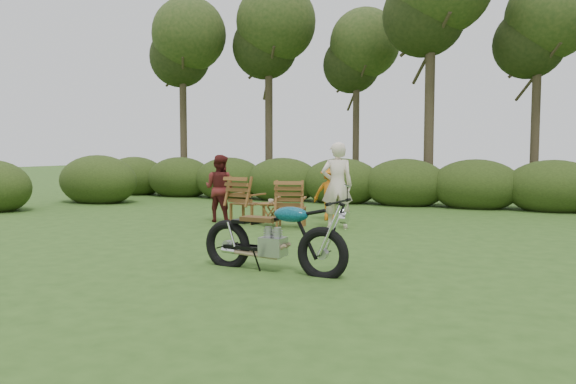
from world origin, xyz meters
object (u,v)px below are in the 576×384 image
at_px(motorcycle, 273,271).
at_px(adult_b, 220,222).
at_px(lawn_chair_left, 248,223).
at_px(lawn_chair_right, 291,227).
at_px(cup, 271,201).
at_px(adult_a, 337,228).
at_px(side_table, 270,214).
at_px(child, 330,220).

relative_size(motorcycle, adult_b, 1.36).
bearing_deg(lawn_chair_left, lawn_chair_right, 175.16).
bearing_deg(cup, lawn_chair_left, 159.89).
xyz_separation_m(lawn_chair_right, adult_a, (0.96, 0.22, 0.00)).
height_order(motorcycle, adult_a, adult_a).
distance_m(side_table, cup, 0.30).
bearing_deg(adult_b, motorcycle, 128.05).
height_order(side_table, adult_a, adult_a).
relative_size(lawn_chair_left, adult_b, 0.68).
bearing_deg(motorcycle, adult_a, 100.92).
bearing_deg(side_table, adult_a, 8.36).
relative_size(cup, adult_b, 0.08).
height_order(side_table, cup, cup).
height_order(cup, child, child).
relative_size(lawn_chair_left, cup, 8.73).
bearing_deg(cup, motorcycle, -64.24).
xyz_separation_m(side_table, child, (0.87, 1.43, -0.25)).
distance_m(side_table, child, 1.69).
bearing_deg(adult_b, side_table, 172.13).
height_order(lawn_chair_right, adult_a, adult_a).
relative_size(motorcycle, adult_a, 1.15).
bearing_deg(lawn_chair_left, child, -135.62).
bearing_deg(adult_a, side_table, -16.09).
xyz_separation_m(lawn_chair_right, cup, (-0.47, -0.02, 0.55)).
bearing_deg(child, motorcycle, 102.40).
relative_size(lawn_chair_right, child, 0.78).
bearing_deg(motorcycle, side_table, 119.86).
relative_size(cup, child, 0.09).
bearing_deg(side_table, motorcycle, -64.07).
relative_size(side_table, adult_b, 0.32).
relative_size(motorcycle, cup, 17.34).
bearing_deg(side_table, child, 58.67).
xyz_separation_m(side_table, cup, (0.03, -0.03, 0.30)).
xyz_separation_m(motorcycle, lawn_chair_left, (-2.66, 4.30, 0.00)).
distance_m(motorcycle, adult_b, 5.42).
bearing_deg(lawn_chair_left, motorcycle, 128.63).
relative_size(lawn_chair_left, side_table, 2.11).
relative_size(lawn_chair_left, adult_a, 0.58).
xyz_separation_m(cup, adult_a, (1.42, 0.24, -0.55)).
relative_size(adult_a, adult_b, 1.18).
xyz_separation_m(lawn_chair_left, adult_a, (2.14, -0.02, 0.00)).
bearing_deg(motorcycle, adult_b, 132.20).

